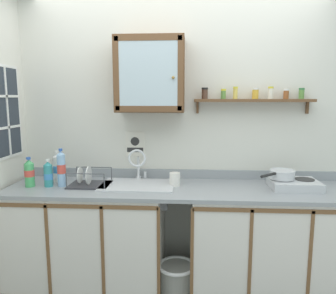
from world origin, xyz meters
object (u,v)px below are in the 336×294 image
mug (175,179)px  saucepan (282,174)px  trash_bin (176,282)px  warning_sign (135,144)px  sink (138,190)px  bottle_soda_green_3 (29,173)px  bottle_water_blue_1 (61,169)px  dish_rack (89,182)px  hot_plate_stove (294,184)px  bottle_opaque_white_2 (58,168)px  bottle_detergent_teal_0 (48,174)px  wall_cabinet (150,75)px

mug → saucepan: bearing=0.6°
saucepan → trash_bin: (-0.84, -0.17, -0.88)m
mug → warning_sign: warning_sign is taller
sink → bottle_soda_green_3: (-0.87, -0.09, 0.15)m
sink → saucepan: 1.18m
trash_bin → mug: bearing=96.9°
saucepan → warning_sign: warning_sign is taller
saucepan → bottle_water_blue_1: size_ratio=1.00×
bottle_soda_green_3 → mug: 1.19m
dish_rack → trash_bin: size_ratio=0.99×
bottle_soda_green_3 → warning_sign: (0.81, 0.37, 0.19)m
hot_plate_stove → trash_bin: bearing=-170.9°
sink → dish_rack: size_ratio=1.80×
bottle_soda_green_3 → trash_bin: bottle_soda_green_3 is taller
hot_plate_stove → trash_bin: size_ratio=1.12×
bottle_soda_green_3 → dish_rack: (0.47, 0.06, -0.08)m
bottle_opaque_white_2 → bottle_soda_green_3: bearing=-136.7°
sink → trash_bin: (0.33, -0.15, -0.73)m
dish_rack → mug: size_ratio=2.68×
dish_rack → trash_bin: dish_rack is taller
sink → hot_plate_stove: 1.27m
bottle_opaque_white_2 → trash_bin: 1.38m
bottle_detergent_teal_0 → bottle_water_blue_1: (0.11, 0.02, 0.05)m
saucepan → dish_rack: bearing=-178.1°
sink → hot_plate_stove: (1.27, 0.00, 0.07)m
bottle_detergent_teal_0 → wall_cabinet: 1.17m
sink → bottle_soda_green_3: 0.89m
saucepan → warning_sign: bearing=168.4°
hot_plate_stove → sink: bearing=-180.0°
saucepan → wall_cabinet: bearing=173.8°
bottle_opaque_white_2 → wall_cabinet: 1.12m
bottle_soda_green_3 → dish_rack: bottle_soda_green_3 is taller
dish_rack → warning_sign: 0.53m
bottle_soda_green_3 → wall_cabinet: (0.97, 0.23, 0.79)m
saucepan → mug: saucepan is taller
bottle_opaque_white_2 → mug: bearing=-3.2°
wall_cabinet → hot_plate_stove: bearing=-6.6°
wall_cabinet → sink: bearing=-125.7°
dish_rack → wall_cabinet: wall_cabinet is taller
sink → wall_cabinet: 0.96m
dish_rack → wall_cabinet: (0.50, 0.17, 0.88)m
bottle_water_blue_1 → dish_rack: size_ratio=0.94×
dish_rack → wall_cabinet: 1.02m
bottle_opaque_white_2 → mug: bottle_opaque_white_2 is taller
sink → saucepan: bearing=1.0°
sink → bottle_detergent_teal_0: 0.74m
mug → wall_cabinet: wall_cabinet is taller
bottle_water_blue_1 → warning_sign: (0.55, 0.34, 0.16)m
saucepan → bottle_water_blue_1: bearing=-177.3°
bottle_detergent_teal_0 → wall_cabinet: bearing=15.0°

